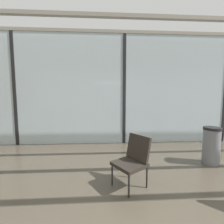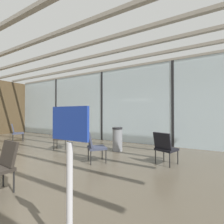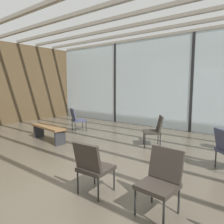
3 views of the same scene
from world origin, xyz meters
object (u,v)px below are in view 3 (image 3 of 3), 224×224
at_px(lounge_chair_1, 77,118).
at_px(lounge_chair_3, 161,177).
at_px(waiting_bench, 49,129).
at_px(lounge_chair_4, 92,164).
at_px(parked_airplane, 201,78).
at_px(lounge_chair_0, 155,129).

height_order(lounge_chair_1, lounge_chair_3, same).
distance_m(lounge_chair_3, waiting_bench, 4.56).
bearing_deg(lounge_chair_4, parked_airplane, -85.47).
relative_size(parked_airplane, lounge_chair_1, 13.32).
bearing_deg(waiting_bench, lounge_chair_1, 110.74).
bearing_deg(lounge_chair_0, lounge_chair_3, -5.69).
relative_size(parked_airplane, lounge_chair_3, 13.32).
xyz_separation_m(lounge_chair_0, lounge_chair_1, (-3.21, -0.05, 0.00)).
distance_m(lounge_chair_4, waiting_bench, 3.65).
xyz_separation_m(lounge_chair_4, waiting_bench, (-3.32, 1.52, -0.13)).
distance_m(parked_airplane, waiting_bench, 9.54).
height_order(lounge_chair_1, lounge_chair_4, same).
bearing_deg(lounge_chair_3, lounge_chair_1, 153.30).
height_order(parked_airplane, lounge_chair_4, parked_airplane).
relative_size(lounge_chair_0, lounge_chair_3, 1.00).
bearing_deg(lounge_chair_4, lounge_chair_0, -84.52).
bearing_deg(lounge_chair_3, parked_airplane, 107.25).
height_order(lounge_chair_3, lounge_chair_4, same).
distance_m(lounge_chair_1, lounge_chair_4, 4.76).
distance_m(lounge_chair_3, lounge_chair_4, 1.08).
bearing_deg(lounge_chair_1, lounge_chair_0, -153.21).
bearing_deg(lounge_chair_3, waiting_bench, 167.39).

